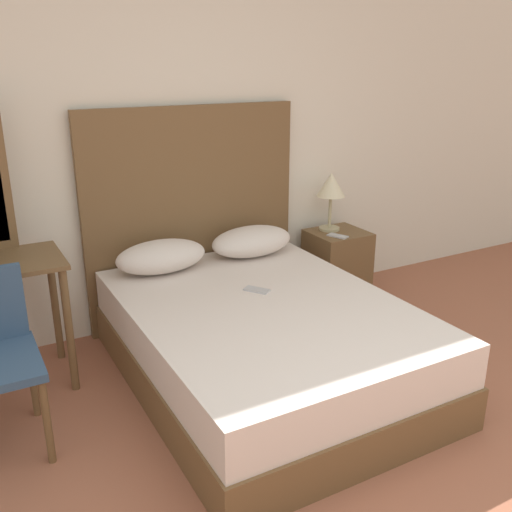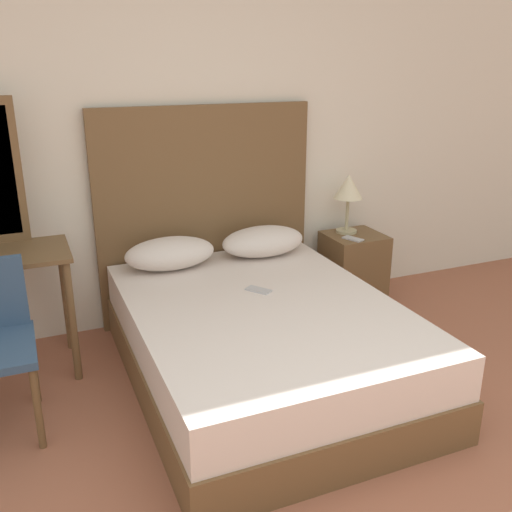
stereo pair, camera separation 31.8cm
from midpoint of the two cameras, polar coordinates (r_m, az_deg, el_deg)
wall_back at (r=3.89m, az=-10.80°, el=12.64°), size 10.00×0.06×2.70m
bed at (r=3.29m, az=-1.97°, el=-8.63°), size 1.44×1.93×0.48m
headboard at (r=3.96m, az=-8.60°, el=3.91°), size 1.52×0.05×1.49m
pillow_left at (r=3.69m, az=-11.90°, el=-0.09°), size 0.58×0.33×0.20m
pillow_right at (r=3.92m, az=-2.75°, el=1.45°), size 0.58×0.33×0.20m
phone_on_bed at (r=3.35m, az=-2.65°, el=-3.46°), size 0.14×0.16×0.01m
nightstand at (r=4.40m, az=6.03°, el=-0.93°), size 0.41×0.39×0.53m
table_lamp at (r=4.27m, az=5.40°, el=6.81°), size 0.21×0.21×0.44m
phone_on_nightstand at (r=4.19m, az=6.04°, el=1.97°), size 0.12×0.17×0.01m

